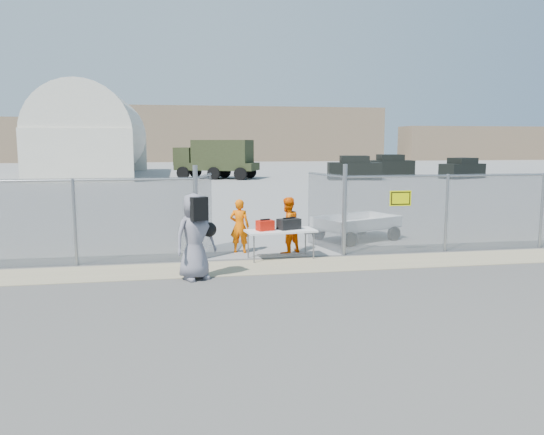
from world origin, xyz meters
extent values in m
plane|color=#3D3D3D|center=(0.00, 0.00, 0.00)|extent=(160.00, 160.00, 0.00)
cube|color=gray|center=(0.00, 42.00, 0.01)|extent=(160.00, 80.00, 0.01)
cube|color=tan|center=(0.00, 1.00, 0.01)|extent=(44.00, 1.60, 0.01)
cube|color=red|center=(-0.21, 1.86, 0.91)|extent=(0.50, 0.41, 0.27)
cube|color=black|center=(0.45, 1.95, 0.92)|extent=(0.67, 0.53, 0.28)
imported|color=#FF6400|center=(-0.78, 2.82, 0.76)|extent=(0.65, 0.53, 1.52)
imported|color=#FF6400|center=(0.53, 2.53, 0.79)|extent=(0.97, 0.90, 1.58)
imported|color=slate|center=(-2.09, 0.13, 0.98)|extent=(1.13, 0.97, 1.96)
camera|label=1|loc=(-2.44, -11.71, 3.06)|focal=35.00mm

